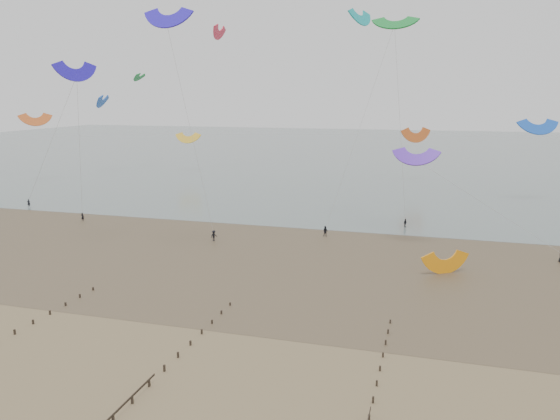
# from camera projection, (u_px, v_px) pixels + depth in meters

# --- Properties ---
(ground) EXTENTS (500.00, 500.00, 0.00)m
(ground) POSITION_uv_depth(u_px,v_px,m) (145.00, 347.00, 51.99)
(ground) COLOR brown
(ground) RESTS_ON ground
(sea_and_shore) EXTENTS (500.00, 665.00, 0.03)m
(sea_and_shore) POSITION_uv_depth(u_px,v_px,m) (234.00, 248.00, 85.45)
(sea_and_shore) COLOR #475654
(sea_and_shore) RESTS_ON ground
(kitesurfer_lead) EXTENTS (0.63, 0.43, 1.67)m
(kitesurfer_lead) POSITION_uv_depth(u_px,v_px,m) (83.00, 217.00, 103.92)
(kitesurfer_lead) COLOR black
(kitesurfer_lead) RESTS_ON ground
(kitesurfers) EXTENTS (138.89, 23.40, 1.80)m
(kitesurfers) POSITION_uv_depth(u_px,v_px,m) (444.00, 236.00, 89.28)
(kitesurfers) COLOR black
(kitesurfers) RESTS_ON ground
(grounded_kite) EXTENTS (7.43, 7.02, 3.24)m
(grounded_kite) POSITION_uv_depth(u_px,v_px,m) (445.00, 273.00, 73.47)
(grounded_kite) COLOR orange
(grounded_kite) RESTS_ON ground
(kites_airborne) EXTENTS (231.52, 107.79, 39.14)m
(kites_airborne) POSITION_uv_depth(u_px,v_px,m) (284.00, 101.00, 135.07)
(kites_airborne) COLOR #982350
(kites_airborne) RESTS_ON ground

